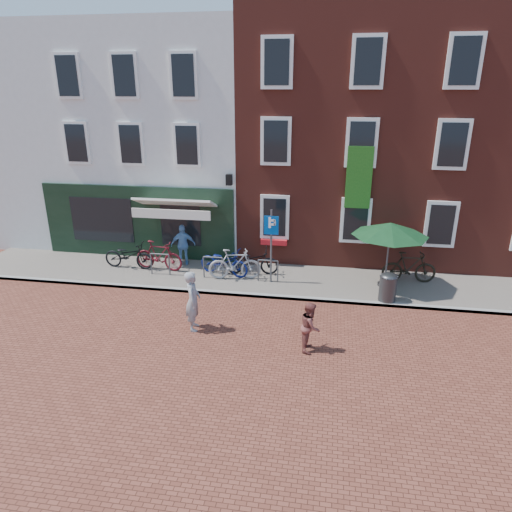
% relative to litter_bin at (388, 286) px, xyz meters
% --- Properties ---
extents(ground, '(80.00, 80.00, 0.00)m').
position_rel_litter_bin_xyz_m(ground, '(-4.53, -0.30, -0.62)').
color(ground, brown).
extents(sidewalk, '(24.00, 3.00, 0.10)m').
position_rel_litter_bin_xyz_m(sidewalk, '(-3.53, 1.20, -0.57)').
color(sidewalk, slate).
rests_on(sidewalk, ground).
extents(building_stucco, '(8.00, 8.00, 9.00)m').
position_rel_litter_bin_xyz_m(building_stucco, '(-9.53, 6.70, 3.88)').
color(building_stucco, silver).
rests_on(building_stucco, ground).
extents(building_brick_mid, '(6.00, 8.00, 10.00)m').
position_rel_litter_bin_xyz_m(building_brick_mid, '(-2.53, 6.70, 4.38)').
color(building_brick_mid, maroon).
rests_on(building_brick_mid, ground).
extents(building_brick_right, '(6.00, 8.00, 10.00)m').
position_rel_litter_bin_xyz_m(building_brick_right, '(3.47, 6.70, 4.38)').
color(building_brick_right, maroon).
rests_on(building_brick_right, ground).
extents(filler_left, '(7.00, 8.00, 9.00)m').
position_rel_litter_bin_xyz_m(filler_left, '(-17.03, 6.70, 3.88)').
color(filler_left, silver).
rests_on(filler_left, ground).
extents(litter_bin, '(0.55, 0.55, 1.02)m').
position_rel_litter_bin_xyz_m(litter_bin, '(0.00, 0.00, 0.00)').
color(litter_bin, '#37373A').
rests_on(litter_bin, sidewalk).
extents(parking_sign, '(0.50, 0.07, 2.64)m').
position_rel_litter_bin_xyz_m(parking_sign, '(-3.93, 0.89, 1.19)').
color(parking_sign, '#4C4C4F').
rests_on(parking_sign, sidewalk).
extents(parasol, '(2.57, 2.57, 2.38)m').
position_rel_litter_bin_xyz_m(parasol, '(0.05, 1.23, 1.61)').
color(parasol, '#4C4C4F').
rests_on(parasol, sidewalk).
extents(woman, '(0.55, 0.72, 1.79)m').
position_rel_litter_bin_xyz_m(woman, '(-5.71, -2.64, 0.27)').
color(woman, gray).
rests_on(woman, ground).
extents(boy, '(0.54, 0.68, 1.37)m').
position_rel_litter_bin_xyz_m(boy, '(-2.33, -3.21, 0.06)').
color(boy, brown).
rests_on(boy, ground).
extents(cafe_person, '(1.01, 0.62, 1.60)m').
position_rel_litter_bin_xyz_m(cafe_person, '(-7.50, 2.05, 0.27)').
color(cafe_person, '#699BD0').
rests_on(cafe_person, sidewalk).
extents(bicycle_0, '(1.97, 0.76, 1.02)m').
position_rel_litter_bin_xyz_m(bicycle_0, '(-9.45, 1.33, -0.02)').
color(bicycle_0, black).
rests_on(bicycle_0, sidewalk).
extents(bicycle_1, '(1.93, 0.76, 1.13)m').
position_rel_litter_bin_xyz_m(bicycle_1, '(-8.25, 1.36, 0.04)').
color(bicycle_1, '#581019').
rests_on(bicycle_1, sidewalk).
extents(bicycle_2, '(2.05, 1.18, 1.02)m').
position_rel_litter_bin_xyz_m(bicycle_2, '(-5.71, 1.27, -0.02)').
color(bicycle_2, '#0A1351').
rests_on(bicycle_2, sidewalk).
extents(bicycle_3, '(1.95, 0.88, 1.13)m').
position_rel_litter_bin_xyz_m(bicycle_3, '(-5.24, 0.95, 0.04)').
color(bicycle_3, '#98979A').
rests_on(bicycle_3, sidewalk).
extents(bicycle_4, '(2.00, 0.89, 1.02)m').
position_rel_litter_bin_xyz_m(bicycle_4, '(-4.71, 1.51, -0.02)').
color(bicycle_4, black).
rests_on(bicycle_4, sidewalk).
extents(bicycle_5, '(1.92, 0.69, 1.13)m').
position_rel_litter_bin_xyz_m(bicycle_5, '(0.88, 1.66, 0.04)').
color(bicycle_5, black).
rests_on(bicycle_5, sidewalk).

